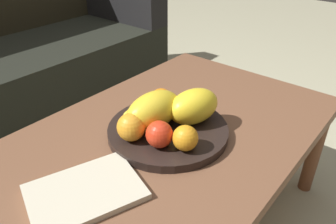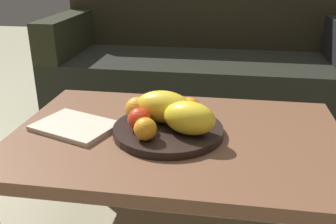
# 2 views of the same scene
# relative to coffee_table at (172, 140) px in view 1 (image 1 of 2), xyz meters

# --- Properties ---
(ground_plane) EXTENTS (8.00, 8.00, 0.00)m
(ground_plane) POSITION_rel_coffee_table_xyz_m (0.00, 0.00, -0.37)
(ground_plane) COLOR #ABA687
(coffee_table) EXTENTS (1.05, 0.70, 0.41)m
(coffee_table) POSITION_rel_coffee_table_xyz_m (0.00, 0.00, 0.00)
(coffee_table) COLOR brown
(coffee_table) RESTS_ON ground_plane
(fruit_bowl) EXTENTS (0.35, 0.35, 0.03)m
(fruit_bowl) POSITION_rel_coffee_table_xyz_m (-0.03, -0.01, 0.06)
(fruit_bowl) COLOR black
(fruit_bowl) RESTS_ON coffee_table
(melon_large_front) EXTENTS (0.19, 0.12, 0.10)m
(melon_large_front) POSITION_rel_coffee_table_xyz_m (-0.05, 0.03, 0.12)
(melon_large_front) COLOR yellow
(melon_large_front) RESTS_ON fruit_bowl
(melon_smaller_beside) EXTENTS (0.18, 0.14, 0.10)m
(melon_smaller_beside) POSITION_rel_coffee_table_xyz_m (0.04, -0.04, 0.12)
(melon_smaller_beside) COLOR yellow
(melon_smaller_beside) RESTS_ON fruit_bowl
(orange_front) EXTENTS (0.07, 0.07, 0.07)m
(orange_front) POSITION_rel_coffee_table_xyz_m (-0.08, -0.11, 0.10)
(orange_front) COLOR orange
(orange_front) RESTS_ON fruit_bowl
(orange_left) EXTENTS (0.08, 0.08, 0.08)m
(orange_left) POSITION_rel_coffee_table_xyz_m (-0.14, 0.03, 0.11)
(orange_left) COLOR orange
(orange_left) RESTS_ON fruit_bowl
(orange_right) EXTENTS (0.07, 0.07, 0.07)m
(orange_right) POSITION_rel_coffee_table_xyz_m (0.03, 0.07, 0.10)
(orange_right) COLOR orange
(orange_right) RESTS_ON fruit_bowl
(apple_front) EXTENTS (0.07, 0.07, 0.07)m
(apple_front) POSITION_rel_coffee_table_xyz_m (-0.11, -0.05, 0.10)
(apple_front) COLOR red
(apple_front) RESTS_ON fruit_bowl
(banana_bunch) EXTENTS (0.17, 0.14, 0.06)m
(banana_bunch) POSITION_rel_coffee_table_xyz_m (-0.04, 0.05, 0.10)
(banana_bunch) COLOR yellow
(banana_bunch) RESTS_ON fruit_bowl
(magazine) EXTENTS (0.30, 0.25, 0.02)m
(magazine) POSITION_rel_coffee_table_xyz_m (-0.34, -0.02, 0.05)
(magazine) COLOR beige
(magazine) RESTS_ON coffee_table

